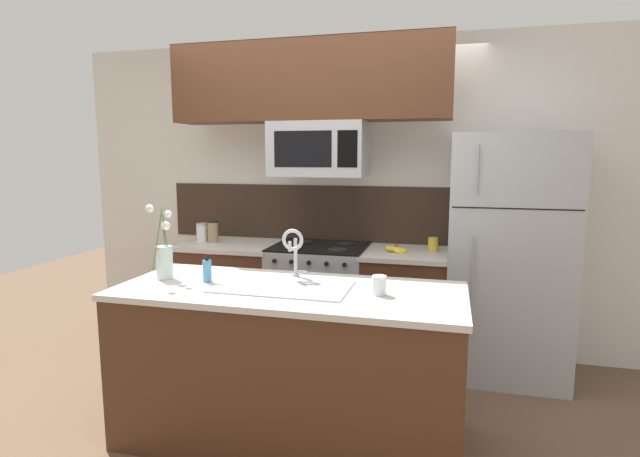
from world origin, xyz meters
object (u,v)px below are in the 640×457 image
object	(u,v)px
dish_soap_bottle	(207,270)
drinking_glass	(379,285)
stove_range	(320,301)
sink_faucet	(294,246)
flower_vase	(164,259)
storage_jar_tall	(202,232)
banana_bunch	(396,250)
microwave	(319,149)
coffee_tin	(433,244)
refrigerator	(507,257)
storage_jar_medium	(213,231)

from	to	relation	value
dish_soap_bottle	drinking_glass	bearing A→B (deg)	-1.11
stove_range	dish_soap_bottle	bearing A→B (deg)	-106.11
sink_faucet	dish_soap_bottle	xyz separation A→B (m)	(-0.47, -0.20, -0.13)
dish_soap_bottle	flower_vase	size ratio (longest dim) A/B	0.36
storage_jar_tall	banana_bunch	bearing A→B (deg)	-2.39
sink_faucet	dish_soap_bottle	distance (m)	0.53
stove_range	flower_vase	distance (m)	1.51
storage_jar_tall	dish_soap_bottle	size ratio (longest dim) A/B	0.96
microwave	drinking_glass	bearing A→B (deg)	-62.04
coffee_tin	sink_faucet	bearing A→B (deg)	-125.76
stove_range	sink_faucet	distance (m)	1.23
stove_range	sink_faucet	world-z (taller)	sink_faucet
banana_bunch	coffee_tin	size ratio (longest dim) A/B	1.74
refrigerator	storage_jar_tall	size ratio (longest dim) A/B	11.40
banana_bunch	drinking_glass	size ratio (longest dim) A/B	1.83
dish_soap_bottle	storage_jar_medium	bearing A→B (deg)	115.23
stove_range	microwave	world-z (taller)	microwave
coffee_tin	dish_soap_bottle	distance (m)	1.80
dish_soap_bottle	flower_vase	xyz separation A→B (m)	(-0.28, 0.00, 0.05)
storage_jar_tall	dish_soap_bottle	world-z (taller)	dish_soap_bottle
flower_vase	stove_range	bearing A→B (deg)	62.72
drinking_glass	stove_range	bearing A→B (deg)	117.56
storage_jar_medium	dish_soap_bottle	size ratio (longest dim) A/B	1.14
banana_bunch	sink_faucet	bearing A→B (deg)	-117.69
microwave	sink_faucet	size ratio (longest dim) A/B	2.43
storage_jar_tall	drinking_glass	distance (m)	2.13
stove_range	dish_soap_bottle	distance (m)	1.39
banana_bunch	coffee_tin	xyz separation A→B (m)	(0.27, 0.11, 0.03)
storage_jar_tall	drinking_glass	size ratio (longest dim) A/B	1.51
coffee_tin	drinking_glass	size ratio (longest dim) A/B	1.05
sink_faucet	drinking_glass	size ratio (longest dim) A/B	2.92
storage_jar_tall	refrigerator	bearing A→B (deg)	0.23
coffee_tin	refrigerator	bearing A→B (deg)	-3.17
microwave	sink_faucet	bearing A→B (deg)	-83.83
refrigerator	flower_vase	xyz separation A→B (m)	(-2.08, -1.26, 0.13)
storage_jar_tall	stove_range	bearing A→B (deg)	-0.54
drinking_glass	microwave	bearing A→B (deg)	117.96
stove_range	banana_bunch	size ratio (longest dim) A/B	4.86
storage_jar_medium	coffee_tin	bearing A→B (deg)	1.50
stove_range	refrigerator	distance (m)	1.50
microwave	dish_soap_bottle	xyz separation A→B (m)	(-0.36, -1.22, -0.72)
storage_jar_tall	storage_jar_medium	distance (m)	0.11
stove_range	coffee_tin	distance (m)	1.03
drinking_glass	flower_vase	xyz separation A→B (m)	(-1.30, 0.02, 0.07)
microwave	coffee_tin	size ratio (longest dim) A/B	6.77
storage_jar_tall	flower_vase	world-z (taller)	flower_vase
coffee_tin	flower_vase	xyz separation A→B (m)	(-1.53, -1.29, 0.07)
microwave	drinking_glass	size ratio (longest dim) A/B	7.11
refrigerator	drinking_glass	size ratio (longest dim) A/B	17.22
stove_range	refrigerator	world-z (taller)	refrigerator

